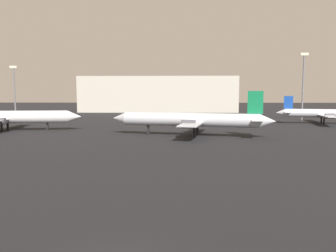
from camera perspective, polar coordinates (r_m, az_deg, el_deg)
The scene contains 6 objects.
airplane_distant at distance 58.04m, azimuth 4.24°, elevation 1.14°, with size 30.51×18.86×8.35m.
airplane_far_left at distance 75.04m, azimuth -27.10°, elevation 1.47°, with size 30.12×21.72×9.22m.
airplane_far_right at distance 92.58m, azimuth 26.95°, elevation 2.06°, with size 25.88×21.94×7.36m.
light_mast_left at distance 117.71m, azimuth -26.29°, elevation 6.22°, with size 2.40×0.50×17.37m.
light_mast_right at distance 103.28m, azimuth 23.49°, elevation 7.30°, with size 2.40×0.50×20.21m.
terminal_building at distance 147.25m, azimuth -1.67°, elevation 5.79°, with size 69.95×25.31×15.80m, color beige.
Camera 1 is at (2.60, -12.62, 7.64)m, focal length 33.32 mm.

